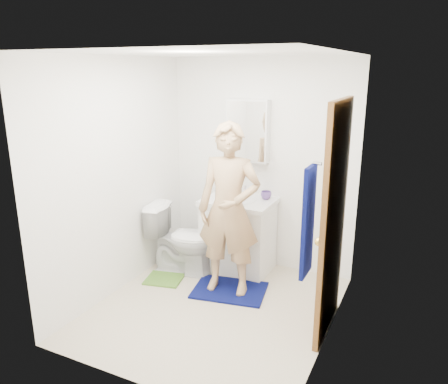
# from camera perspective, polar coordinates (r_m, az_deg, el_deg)

# --- Properties ---
(floor) EXTENTS (2.20, 2.40, 0.02)m
(floor) POSITION_cam_1_polar(r_m,az_deg,el_deg) (4.46, -1.26, -15.02)
(floor) COLOR beige
(floor) RESTS_ON ground
(ceiling) EXTENTS (2.20, 2.40, 0.02)m
(ceiling) POSITION_cam_1_polar(r_m,az_deg,el_deg) (3.82, -1.49, 17.84)
(ceiling) COLOR white
(ceiling) RESTS_ON ground
(wall_back) EXTENTS (2.20, 0.02, 2.40)m
(wall_back) POSITION_cam_1_polar(r_m,az_deg,el_deg) (5.05, 4.91, 3.50)
(wall_back) COLOR white
(wall_back) RESTS_ON ground
(wall_front) EXTENTS (2.20, 0.02, 2.40)m
(wall_front) POSITION_cam_1_polar(r_m,az_deg,el_deg) (3.00, -11.98, -5.57)
(wall_front) COLOR white
(wall_front) RESTS_ON ground
(wall_left) EXTENTS (0.02, 2.40, 2.40)m
(wall_left) POSITION_cam_1_polar(r_m,az_deg,el_deg) (4.57, -13.86, 1.76)
(wall_left) COLOR white
(wall_left) RESTS_ON ground
(wall_right) EXTENTS (0.02, 2.40, 2.40)m
(wall_right) POSITION_cam_1_polar(r_m,az_deg,el_deg) (3.62, 14.47, -1.97)
(wall_right) COLOR white
(wall_right) RESTS_ON ground
(vanity_cabinet) EXTENTS (0.75, 0.55, 0.80)m
(vanity_cabinet) POSITION_cam_1_polar(r_m,az_deg,el_deg) (5.08, 1.90, -5.84)
(vanity_cabinet) COLOR white
(vanity_cabinet) RESTS_ON floor
(countertop) EXTENTS (0.79, 0.59, 0.05)m
(countertop) POSITION_cam_1_polar(r_m,az_deg,el_deg) (4.93, 1.95, -1.25)
(countertop) COLOR white
(countertop) RESTS_ON vanity_cabinet
(sink_basin) EXTENTS (0.40, 0.40, 0.03)m
(sink_basin) POSITION_cam_1_polar(r_m,az_deg,el_deg) (4.93, 1.95, -1.09)
(sink_basin) COLOR white
(sink_basin) RESTS_ON countertop
(faucet) EXTENTS (0.03, 0.03, 0.12)m
(faucet) POSITION_cam_1_polar(r_m,az_deg,el_deg) (5.07, 2.78, 0.21)
(faucet) COLOR silver
(faucet) RESTS_ON countertop
(medicine_cabinet) EXTENTS (0.50, 0.12, 0.70)m
(medicine_cabinet) POSITION_cam_1_polar(r_m,az_deg,el_deg) (4.97, 3.09, 8.02)
(medicine_cabinet) COLOR white
(medicine_cabinet) RESTS_ON wall_back
(mirror_panel) EXTENTS (0.46, 0.01, 0.66)m
(mirror_panel) POSITION_cam_1_polar(r_m,az_deg,el_deg) (4.91, 2.81, 7.93)
(mirror_panel) COLOR white
(mirror_panel) RESTS_ON wall_back
(door) EXTENTS (0.05, 0.80, 2.05)m
(door) POSITION_cam_1_polar(r_m,az_deg,el_deg) (3.83, 14.09, -3.75)
(door) COLOR brown
(door) RESTS_ON ground
(door_knob) EXTENTS (0.07, 0.07, 0.07)m
(door_knob) POSITION_cam_1_polar(r_m,az_deg,el_deg) (3.57, 12.29, -6.39)
(door_knob) COLOR gold
(door_knob) RESTS_ON door
(towel) EXTENTS (0.03, 0.24, 0.80)m
(towel) POSITION_cam_1_polar(r_m,az_deg,el_deg) (3.10, 10.92, -3.85)
(towel) COLOR #080F50
(towel) RESTS_ON wall_right
(towel_hook) EXTENTS (0.06, 0.02, 0.02)m
(towel_hook) POSITION_cam_1_polar(r_m,az_deg,el_deg) (2.97, 12.09, 3.68)
(towel_hook) COLOR silver
(towel_hook) RESTS_ON wall_right
(toilet) EXTENTS (0.84, 0.57, 0.80)m
(toilet) POSITION_cam_1_polar(r_m,az_deg,el_deg) (5.03, -5.38, -6.13)
(toilet) COLOR white
(toilet) RESTS_ON floor
(bath_mat) EXTENTS (0.83, 0.66, 0.02)m
(bath_mat) POSITION_cam_1_polar(r_m,az_deg,el_deg) (4.74, 0.73, -12.70)
(bath_mat) COLOR #080F50
(bath_mat) RESTS_ON floor
(green_rug) EXTENTS (0.46, 0.41, 0.02)m
(green_rug) POSITION_cam_1_polar(r_m,az_deg,el_deg) (5.01, -7.84, -11.22)
(green_rug) COLOR #578B2E
(green_rug) RESTS_ON floor
(soap_dispenser) EXTENTS (0.12, 0.12, 0.21)m
(soap_dispenser) POSITION_cam_1_polar(r_m,az_deg,el_deg) (4.90, 0.03, 0.24)
(soap_dispenser) COLOR #D57363
(soap_dispenser) RESTS_ON countertop
(toothbrush_cup) EXTENTS (0.15, 0.15, 0.09)m
(toothbrush_cup) POSITION_cam_1_polar(r_m,az_deg,el_deg) (4.94, 5.52, -0.43)
(toothbrush_cup) COLOR #654599
(toothbrush_cup) RESTS_ON countertop
(man) EXTENTS (0.70, 0.51, 1.77)m
(man) POSITION_cam_1_polar(r_m,az_deg,el_deg) (4.39, 0.66, -2.34)
(man) COLOR tan
(man) RESTS_ON bath_mat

